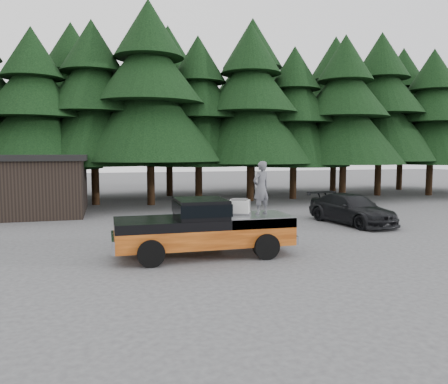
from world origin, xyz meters
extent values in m
plane|color=#49484B|center=(0.00, 0.00, 0.00)|extent=(120.00, 120.00, 0.00)
cube|color=black|center=(-0.81, -0.13, 1.62)|extent=(1.66, 1.90, 0.59)
cube|color=silver|center=(0.58, 0.04, 1.56)|extent=(0.86, 0.80, 0.47)
imported|color=#53545A|center=(1.30, -0.13, 2.24)|extent=(0.78, 0.66, 1.82)
imported|color=black|center=(7.58, 4.36, 0.71)|extent=(2.88, 5.20, 1.43)
cube|color=black|center=(-9.00, 12.00, 1.50)|extent=(8.00, 6.00, 3.00)
cube|color=black|center=(-9.00, 12.00, 3.15)|extent=(8.40, 6.40, 0.30)
camera|label=1|loc=(-3.81, -14.14, 3.48)|focal=35.00mm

